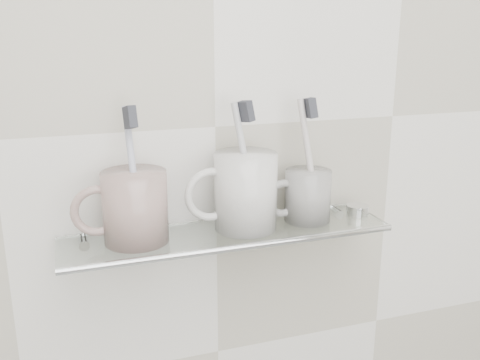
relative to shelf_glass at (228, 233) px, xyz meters
name	(u,v)px	position (x,y,z in m)	size (l,w,h in m)	color
wall_back	(215,127)	(0.00, 0.06, 0.15)	(2.50, 2.50, 0.00)	silver
shelf_glass	(228,233)	(0.00, 0.00, 0.00)	(0.50, 0.12, 0.01)	silver
shelf_rail	(239,247)	(0.00, -0.06, 0.00)	(0.01, 0.01, 0.50)	silver
bracket_left	(84,246)	(-0.21, 0.05, -0.01)	(0.02, 0.02, 0.03)	silver
bracket_right	(335,215)	(0.21, 0.05, -0.01)	(0.02, 0.02, 0.03)	silver
mug_left	(135,207)	(-0.14, 0.00, 0.06)	(0.09, 0.09, 0.10)	silver
mug_left_handle	(97,211)	(-0.19, 0.00, 0.06)	(0.07, 0.07, 0.01)	silver
toothbrush_left	(133,174)	(-0.14, 0.00, 0.10)	(0.01, 0.01, 0.19)	#B2B8DB
bristles_left	(130,117)	(-0.14, 0.00, 0.19)	(0.01, 0.02, 0.03)	#2F3138
mug_center	(246,191)	(0.03, 0.00, 0.06)	(0.10, 0.10, 0.12)	white
mug_center_handle	(212,195)	(-0.02, 0.00, 0.06)	(0.08, 0.08, 0.01)	white
toothbrush_center	(246,164)	(0.03, 0.00, 0.10)	(0.01, 0.01, 0.19)	silver
bristles_center	(246,111)	(0.03, 0.00, 0.19)	(0.01, 0.02, 0.03)	#2F3138
mug_right	(308,196)	(0.14, 0.00, 0.05)	(0.07, 0.07, 0.08)	silver
mug_right_handle	(283,198)	(0.09, 0.00, 0.05)	(0.06, 0.06, 0.01)	silver
toothbrush_right	(309,159)	(0.14, 0.00, 0.10)	(0.01, 0.01, 0.19)	beige
bristles_right	(311,108)	(0.14, 0.00, 0.19)	(0.01, 0.02, 0.03)	#2F3138
chrome_cap	(357,210)	(0.23, 0.00, 0.01)	(0.04, 0.04, 0.02)	silver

